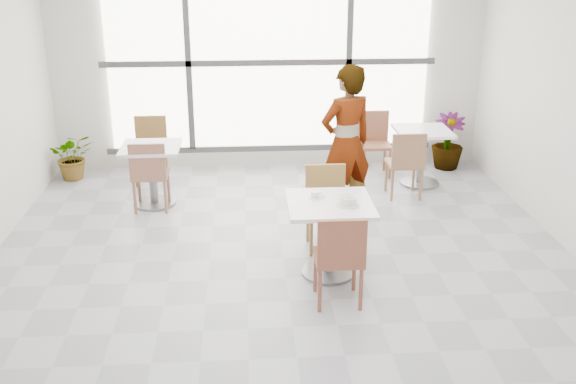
{
  "coord_description": "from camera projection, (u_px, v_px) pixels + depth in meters",
  "views": [
    {
      "loc": [
        -0.37,
        -5.66,
        3.02
      ],
      "look_at": [
        0.0,
        -0.3,
        1.0
      ],
      "focal_mm": 41.17,
      "sensor_mm": 36.0,
      "label": 1
    }
  ],
  "objects": [
    {
      "name": "main_table",
      "position": [
        329.0,
        224.0,
        6.27
      ],
      "size": [
        0.8,
        0.8,
        0.75
      ],
      "color": "white",
      "rests_on": "ground"
    },
    {
      "name": "chair_near",
      "position": [
        340.0,
        255.0,
        5.71
      ],
      "size": [
        0.42,
        0.42,
        0.87
      ],
      "rotation": [
        0.0,
        0.0,
        3.14
      ],
      "color": "brown",
      "rests_on": "ground"
    },
    {
      "name": "bg_chair_right_near",
      "position": [
        406.0,
        160.0,
        8.2
      ],
      "size": [
        0.42,
        0.42,
        0.87
      ],
      "rotation": [
        0.0,
        0.0,
        3.14
      ],
      "color": "#956A4A",
      "rests_on": "ground"
    },
    {
      "name": "plant_left",
      "position": [
        73.0,
        156.0,
        8.97
      ],
      "size": [
        0.68,
        0.63,
        0.64
      ],
      "primitive_type": "imported",
      "rotation": [
        0.0,
        0.0,
        0.26
      ],
      "color": "#5A863F",
      "rests_on": "ground"
    },
    {
      "name": "bg_table_right",
      "position": [
        422.0,
        149.0,
        8.7
      ],
      "size": [
        0.7,
        0.7,
        0.75
      ],
      "color": "white",
      "rests_on": "ground"
    },
    {
      "name": "wall_back",
      "position": [
        269.0,
        62.0,
        9.11
      ],
      "size": [
        6.0,
        0.0,
        6.0
      ],
      "primitive_type": "plane",
      "rotation": [
        1.57,
        0.0,
        0.0
      ],
      "color": "silver",
      "rests_on": "ground"
    },
    {
      "name": "window",
      "position": [
        269.0,
        62.0,
        9.05
      ],
      "size": [
        4.6,
        0.07,
        2.52
      ],
      "color": "white",
      "rests_on": "ground"
    },
    {
      "name": "oatmeal_bowl",
      "position": [
        348.0,
        201.0,
        6.1
      ],
      "size": [
        0.21,
        0.21,
        0.1
      ],
      "color": "silver",
      "rests_on": "main_table"
    },
    {
      "name": "coffee_cup",
      "position": [
        315.0,
        195.0,
        6.28
      ],
      "size": [
        0.16,
        0.13,
        0.07
      ],
      "color": "white",
      "rests_on": "main_table"
    },
    {
      "name": "floor",
      "position": [
        286.0,
        278.0,
        6.37
      ],
      "size": [
        7.0,
        7.0,
        0.0
      ],
      "primitive_type": "plane",
      "color": "#9E9EA5",
      "rests_on": "ground"
    },
    {
      "name": "bg_chair_left_near",
      "position": [
        149.0,
        171.0,
        7.8
      ],
      "size": [
        0.42,
        0.42,
        0.87
      ],
      "rotation": [
        0.0,
        0.0,
        3.14
      ],
      "color": "#905B46",
      "rests_on": "ground"
    },
    {
      "name": "person",
      "position": [
        346.0,
        144.0,
        7.48
      ],
      "size": [
        0.78,
        0.67,
        1.8
      ],
      "primitive_type": "imported",
      "rotation": [
        0.0,
        0.0,
        3.57
      ],
      "color": "black",
      "rests_on": "ground"
    },
    {
      "name": "bg_table_left",
      "position": [
        152.0,
        167.0,
        8.0
      ],
      "size": [
        0.7,
        0.7,
        0.75
      ],
      "color": "silver",
      "rests_on": "ground"
    },
    {
      "name": "plant_right",
      "position": [
        448.0,
        141.0,
        9.36
      ],
      "size": [
        0.57,
        0.57,
        0.8
      ],
      "primitive_type": "imported",
      "rotation": [
        0.0,
        0.0,
        -0.34
      ],
      "color": "#428241",
      "rests_on": "ground"
    },
    {
      "name": "wall_front",
      "position": [
        345.0,
        360.0,
        2.57
      ],
      "size": [
        6.0,
        0.0,
        6.0
      ],
      "primitive_type": "plane",
      "rotation": [
        -1.57,
        0.0,
        0.0
      ],
      "color": "silver",
      "rests_on": "ground"
    },
    {
      "name": "bg_chair_left_far",
      "position": [
        151.0,
        145.0,
        8.84
      ],
      "size": [
        0.42,
        0.42,
        0.87
      ],
      "color": "olive",
      "rests_on": "ground"
    },
    {
      "name": "bg_chair_right_far",
      "position": [
        374.0,
        139.0,
        9.11
      ],
      "size": [
        0.42,
        0.42,
        0.87
      ],
      "color": "brown",
      "rests_on": "ground"
    },
    {
      "name": "chair_far",
      "position": [
        326.0,
        201.0,
        6.9
      ],
      "size": [
        0.42,
        0.42,
        0.87
      ],
      "color": "olive",
      "rests_on": "ground"
    }
  ]
}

